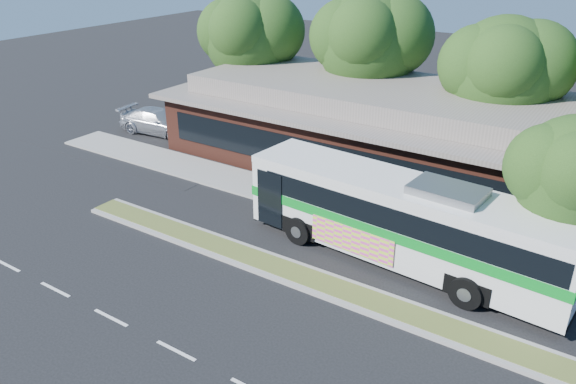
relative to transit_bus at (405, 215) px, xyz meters
name	(u,v)px	position (x,y,z in m)	size (l,w,h in m)	color
ground	(338,302)	(-0.73, -3.79, -2.03)	(120.00, 120.00, 0.00)	black
median_strip	(346,292)	(-0.73, -3.19, -1.96)	(26.00, 1.10, 0.15)	#4E5524
sidewalk	(409,228)	(-0.73, 2.61, -1.97)	(44.00, 2.60, 0.12)	gray
parking_lot	(168,134)	(-18.73, 6.21, -2.03)	(14.00, 12.00, 0.01)	black
plaza_building	(462,142)	(-0.73, 9.20, 0.10)	(33.20, 11.20, 4.45)	#522419
tree_bg_a	(256,35)	(-15.31, 11.35, 3.84)	(6.47, 5.80, 8.63)	black
tree_bg_b	(377,40)	(-7.29, 12.35, 4.11)	(6.69, 6.00, 9.00)	black
tree_bg_c	(512,70)	(0.68, 11.34, 3.56)	(6.24, 5.60, 8.26)	black
transit_bus	(405,215)	(0.00, 0.00, 0.00)	(13.17, 3.83, 3.65)	silver
sedan	(159,122)	(-19.31, 6.06, -1.24)	(2.21, 5.43, 1.58)	silver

